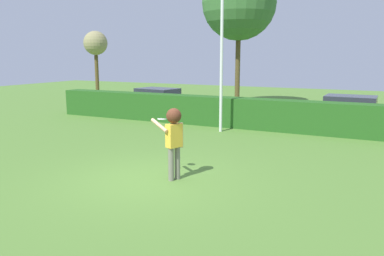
% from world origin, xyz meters
% --- Properties ---
extents(ground_plane, '(60.00, 60.00, 0.00)m').
position_xyz_m(ground_plane, '(0.00, 0.00, 0.00)').
color(ground_plane, '#537E32').
extents(person, '(0.83, 0.53, 1.81)m').
position_xyz_m(person, '(0.57, 0.29, 1.18)').
color(person, slate).
rests_on(person, ground).
extents(frisbee, '(0.23, 0.23, 0.05)m').
position_xyz_m(frisbee, '(0.07, 0.58, 1.46)').
color(frisbee, white).
extents(lamppost, '(0.24, 0.24, 6.47)m').
position_xyz_m(lamppost, '(-0.76, 6.67, 3.55)').
color(lamppost, silver).
rests_on(lamppost, ground).
extents(hedge_row, '(19.70, 0.90, 1.27)m').
position_xyz_m(hedge_row, '(0.00, 7.92, 0.64)').
color(hedge_row, '#25591C').
rests_on(hedge_row, ground).
extents(parked_car_silver, '(4.41, 2.33, 1.25)m').
position_xyz_m(parked_car_silver, '(-6.35, 10.95, 0.69)').
color(parked_car_silver, '#B7B7BC').
rests_on(parked_car_silver, ground).
extents(parked_car_red, '(4.24, 1.89, 1.25)m').
position_xyz_m(parked_car_red, '(3.78, 11.27, 0.69)').
color(parked_car_red, '#B21E1E').
rests_on(parked_car_red, ground).
extents(willow_tree, '(4.34, 4.34, 8.26)m').
position_xyz_m(willow_tree, '(-2.87, 14.52, 6.08)').
color(willow_tree, brown).
rests_on(willow_tree, ground).
extents(bare_elm_tree, '(1.77, 1.77, 4.87)m').
position_xyz_m(bare_elm_tree, '(-14.43, 15.51, 3.89)').
color(bare_elm_tree, brown).
rests_on(bare_elm_tree, ground).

